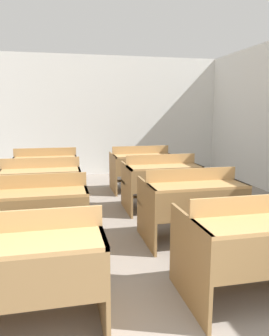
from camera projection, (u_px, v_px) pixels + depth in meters
wall_back at (88, 116)px, 7.56m from camera, size 6.32×0.06×2.74m
bench_front_left at (23, 268)px, 2.17m from camera, size 1.07×0.79×0.84m
bench_front_right at (253, 244)px, 2.54m from camera, size 1.07×0.79×0.84m
bench_second_left at (35, 211)px, 3.39m from camera, size 1.07×0.79×0.84m
bench_second_right at (191, 202)px, 3.73m from camera, size 1.07×0.79×0.84m
bench_third_left at (41, 185)px, 4.58m from camera, size 1.07×0.79×0.84m
bench_third_right at (161, 180)px, 4.92m from camera, size 1.07×0.79×0.84m
bench_back_left at (46, 170)px, 5.79m from camera, size 1.07×0.79×0.84m
bench_back_right at (141, 167)px, 6.12m from camera, size 1.07×0.79×0.84m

